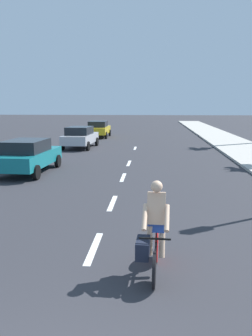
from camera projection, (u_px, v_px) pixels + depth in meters
name	position (u px, v px, depth m)	size (l,w,h in m)	color
ground_plane	(133.00, 154.00, 22.64)	(160.00, 160.00, 0.00)	#2D2D33
sidewalk_strip	(245.00, 150.00, 24.00)	(3.60, 80.00, 0.14)	#B2ADA3
lane_stripe_1	(94.00, 248.00, 7.83)	(0.16, 1.80, 0.01)	white
lane_stripe_2	(112.00, 203.00, 11.38)	(0.16, 1.80, 0.01)	white
lane_stripe_3	(123.00, 177.00, 15.36)	(0.16, 1.80, 0.01)	white
lane_stripe_4	(129.00, 163.00, 19.01)	(0.16, 1.80, 0.01)	white
lane_stripe_5	(135.00, 148.00, 25.47)	(0.16, 1.80, 0.01)	white
cyclist	(153.00, 233.00, 6.49)	(0.63, 1.71, 1.82)	black
parked_car_teal	(28.00, 155.00, 16.27)	(2.17, 4.51, 1.57)	#14727A
parked_car_silver	(80.00, 137.00, 25.53)	(2.18, 4.43, 1.57)	#B7BABF
parked_car_yellow	(98.00, 129.00, 33.75)	(2.06, 4.43, 1.57)	gold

